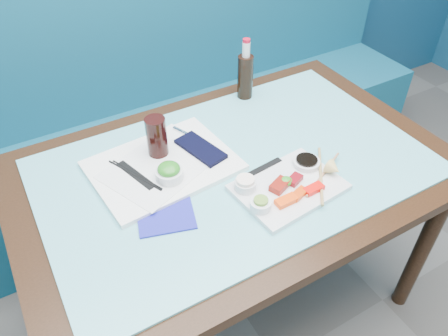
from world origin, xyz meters
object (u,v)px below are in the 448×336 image
sashimi_plate (288,187)px  cola_glass (157,137)px  booth_bench (149,129)px  seaweed_bowl (169,174)px  cola_bottle_body (245,77)px  serving_tray (163,166)px  dining_table (235,186)px  blue_napkin (165,213)px

sashimi_plate → cola_glass: cola_glass is taller
booth_bench → sashimi_plate: 1.09m
booth_bench → seaweed_bowl: bearing=-105.0°
cola_glass → cola_bottle_body: (0.44, 0.18, 0.00)m
sashimi_plate → cola_bottle_body: 0.55m
sashimi_plate → seaweed_bowl: bearing=139.7°
serving_tray → cola_glass: 0.09m
dining_table → sashimi_plate: size_ratio=4.46×
seaweed_bowl → cola_bottle_body: bearing=33.8°
booth_bench → cola_bottle_body: bearing=-63.7°
cola_bottle_body → blue_napkin: 0.68m
booth_bench → sashimi_plate: size_ratio=9.56×
serving_tray → cola_bottle_body: size_ratio=2.59×
sashimi_plate → cola_bottle_body: bearing=66.5°
cola_bottle_body → blue_napkin: bearing=-141.5°
serving_tray → blue_napkin: (-0.08, -0.19, -0.01)m
booth_bench → cola_glass: 0.85m
booth_bench → blue_napkin: booth_bench is taller
dining_table → sashimi_plate: (0.08, -0.17, 0.10)m
cola_bottle_body → sashimi_plate: bearing=-107.8°
booth_bench → blue_napkin: bearing=-107.1°
seaweed_bowl → cola_bottle_body: (0.46, 0.31, 0.05)m
dining_table → sashimi_plate: bearing=-65.2°
seaweed_bowl → booth_bench: bearing=75.0°
dining_table → blue_napkin: blue_napkin is taller
cola_bottle_body → cola_glass: bearing=-157.9°
seaweed_bowl → cola_glass: size_ratio=0.63×
blue_napkin → seaweed_bowl: bearing=59.0°
serving_tray → seaweed_bowl: (-0.01, -0.07, 0.03)m
booth_bench → cola_bottle_body: (0.25, -0.50, 0.47)m
seaweed_bowl → blue_napkin: bearing=-121.0°
sashimi_plate → blue_napkin: 0.38m
sashimi_plate → cola_bottle_body: size_ratio=1.85×
cola_glass → booth_bench: bearing=73.9°
booth_bench → serving_tray: bearing=-105.7°
booth_bench → blue_napkin: size_ratio=18.84×
booth_bench → serving_tray: size_ratio=6.82×
booth_bench → sashimi_plate: (0.08, -1.01, 0.39)m
serving_tray → dining_table: bearing=-32.0°
booth_bench → blue_napkin: 1.04m
blue_napkin → sashimi_plate: bearing=-14.6°
dining_table → cola_glass: (-0.20, 0.16, 0.18)m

